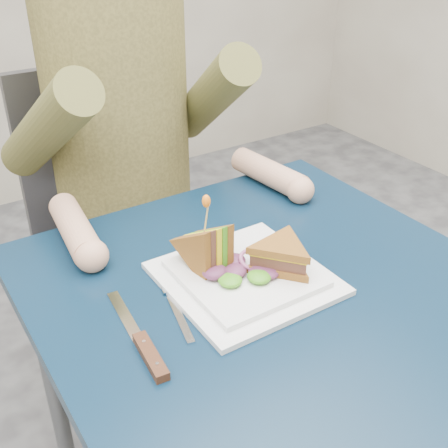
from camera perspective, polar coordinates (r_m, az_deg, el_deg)
table at (r=1.00m, az=4.57°, el=-9.82°), size 0.75×0.75×0.73m
chair at (r=1.57m, az=-10.94°, el=1.06°), size 0.42×0.40×0.93m
diner at (r=1.33m, az=-10.57°, el=13.27°), size 0.54×0.59×0.74m
plate at (r=0.95m, az=2.15°, el=-5.35°), size 0.26×0.26×0.02m
sandwich_flat at (r=0.94m, az=5.83°, el=-3.23°), size 0.17×0.17×0.05m
sandwich_upright at (r=0.93m, az=-1.72°, el=-2.65°), size 0.08×0.13×0.13m
fork at (r=0.90m, az=-4.90°, el=-8.46°), size 0.06×0.18×0.01m
knife at (r=0.83m, az=-7.98°, el=-12.38°), size 0.04×0.22×0.02m
toothpick at (r=0.90m, az=-1.79°, el=0.77°), size 0.01×0.01×0.06m
toothpick_frill at (r=0.89m, az=-1.81°, el=2.34°), size 0.01×0.01×0.02m
lettuce_spill at (r=0.95m, az=2.08°, el=-3.92°), size 0.15×0.13×0.02m
onion_ring at (r=0.94m, az=2.76°, el=-3.63°), size 0.04×0.04×0.02m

